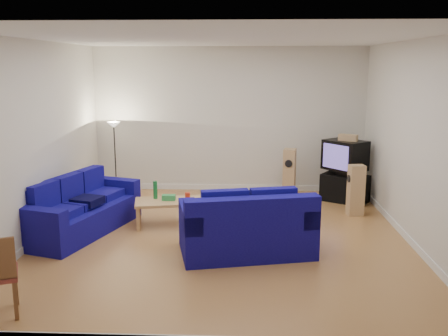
{
  "coord_description": "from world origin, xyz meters",
  "views": [
    {
      "loc": [
        0.34,
        -7.82,
        2.81
      ],
      "look_at": [
        0.0,
        0.4,
        1.1
      ],
      "focal_mm": 40.0,
      "sensor_mm": 36.0,
      "label": 1
    }
  ],
  "objects_px": {
    "coffee_table": "(171,203)",
    "tv_stand": "(345,188)",
    "sofa_loveseat": "(247,230)",
    "sofa_three_seat": "(77,212)",
    "television": "(345,155)"
  },
  "relations": [
    {
      "from": "coffee_table",
      "to": "tv_stand",
      "type": "height_order",
      "value": "tv_stand"
    },
    {
      "from": "sofa_loveseat",
      "to": "coffee_table",
      "type": "relative_size",
      "value": 1.6
    },
    {
      "from": "sofa_three_seat",
      "to": "tv_stand",
      "type": "height_order",
      "value": "sofa_three_seat"
    },
    {
      "from": "sofa_three_seat",
      "to": "sofa_loveseat",
      "type": "relative_size",
      "value": 1.2
    },
    {
      "from": "tv_stand",
      "to": "television",
      "type": "distance_m",
      "value": 0.69
    },
    {
      "from": "sofa_three_seat",
      "to": "coffee_table",
      "type": "height_order",
      "value": "sofa_three_seat"
    },
    {
      "from": "coffee_table",
      "to": "sofa_three_seat",
      "type": "bearing_deg",
      "value": -165.07
    },
    {
      "from": "television",
      "to": "tv_stand",
      "type": "bearing_deg",
      "value": -13.29
    },
    {
      "from": "sofa_three_seat",
      "to": "television",
      "type": "xyz_separation_m",
      "value": [
        4.93,
        2.17,
        0.63
      ]
    },
    {
      "from": "tv_stand",
      "to": "television",
      "type": "bearing_deg",
      "value": 148.2
    },
    {
      "from": "sofa_loveseat",
      "to": "television",
      "type": "xyz_separation_m",
      "value": [
        2.03,
        3.09,
        0.6
      ]
    },
    {
      "from": "coffee_table",
      "to": "tv_stand",
      "type": "distance_m",
      "value": 3.81
    },
    {
      "from": "sofa_loveseat",
      "to": "tv_stand",
      "type": "xyz_separation_m",
      "value": [
        2.05,
        3.05,
        -0.09
      ]
    },
    {
      "from": "sofa_loveseat",
      "to": "coffee_table",
      "type": "bearing_deg",
      "value": 123.01
    },
    {
      "from": "sofa_three_seat",
      "to": "tv_stand",
      "type": "relative_size",
      "value": 2.76
    }
  ]
}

